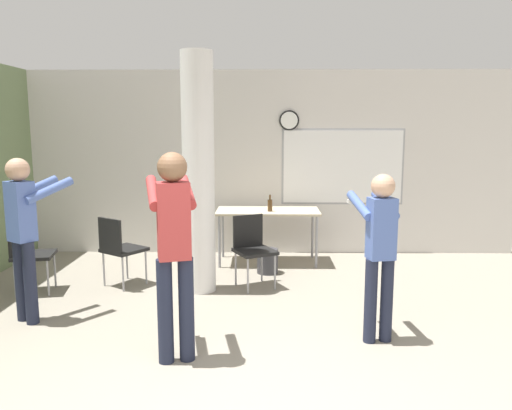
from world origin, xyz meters
The scene contains 11 objects.
wall_back centered at (0.03, 5.06, 1.40)m, with size 8.00×0.15×2.80m.
support_pillar centered at (-0.63, 3.15, 1.40)m, with size 0.37×0.37×2.80m.
folding_table centered at (0.19, 4.42, 0.71)m, with size 1.47×0.70×0.77m.
bottle_on_table centered at (0.22, 4.32, 0.86)m, with size 0.07×0.07×0.24m.
waste_bin centered at (0.18, 3.88, 0.17)m, with size 0.28×0.28×0.33m.
chair_table_front centered at (-0.01, 3.33, 0.51)m, with size 0.59×0.59×0.87m.
chair_near_pillar centered at (-1.63, 3.27, 0.51)m, with size 0.61×0.61×0.87m.
chair_by_left_wall centered at (-2.65, 3.03, 0.51)m, with size 0.51×0.51×0.87m.
person_playing_side centered at (1.17, 1.74, 0.91)m, with size 0.42×0.60×1.54m.
person_watching_back centered at (-2.23, 2.15, 0.97)m, with size 0.59×0.66×1.65m.
person_playing_front centered at (-0.61, 1.32, 1.03)m, with size 0.51×0.69×1.75m.
Camera 1 is at (0.13, -2.63, 1.93)m, focal length 35.00 mm.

